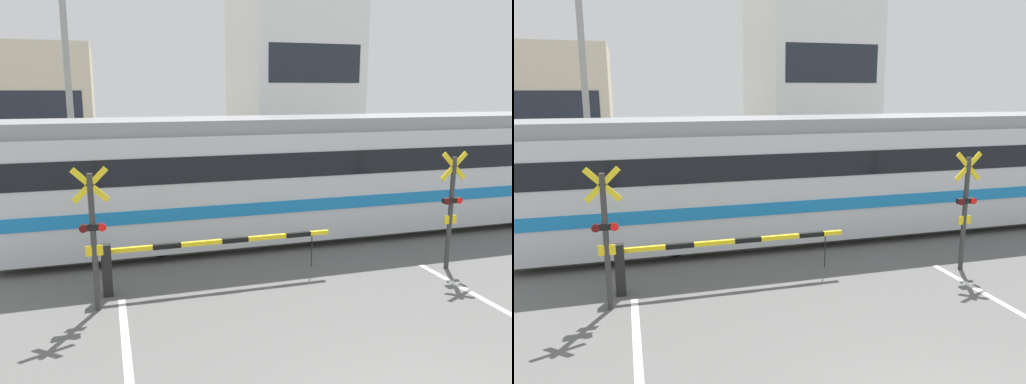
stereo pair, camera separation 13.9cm
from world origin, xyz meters
TOP-DOWN VIEW (x-y plane):
  - rail_track_near at (0.00, 8.43)m, footprint 50.00×0.10m
  - rail_track_far at (0.00, 9.86)m, footprint 50.00×0.10m
  - commuter_train at (3.86, 9.15)m, footprint 20.44×2.68m
  - crossing_barrier_near at (-2.31, 6.24)m, footprint 5.05×0.20m
  - crossing_barrier_far at (2.31, 11.76)m, footprint 5.05×0.20m
  - crossing_signal_left at (-3.99, 5.58)m, footprint 0.68×0.15m
  - crossing_signal_right at (3.99, 5.58)m, footprint 0.68×0.15m
  - pedestrian at (-1.48, 14.67)m, footprint 0.38×0.22m
  - building_left_of_street at (-6.92, 24.92)m, footprint 5.56×7.46m
  - building_right_of_street at (7.26, 24.92)m, footprint 6.24×7.46m
  - utility_pole_streetside at (-4.74, 14.26)m, footprint 0.22×0.22m

SIDE VIEW (x-z plane):
  - rail_track_near at x=0.00m, z-range 0.00..0.08m
  - rail_track_far at x=0.00m, z-range 0.00..0.08m
  - crossing_barrier_near at x=-2.31m, z-range 0.23..1.34m
  - crossing_barrier_far at x=2.31m, z-range 0.23..1.34m
  - pedestrian at x=-1.48m, z-range 0.12..1.76m
  - crossing_signal_left at x=-3.99m, z-range 0.14..2.95m
  - crossing_signal_right at x=3.99m, z-range 0.14..2.95m
  - commuter_train at x=3.86m, z-range 0.12..3.58m
  - building_left_of_street at x=-6.92m, z-range 0.00..6.42m
  - utility_pole_streetside at x=-4.74m, z-range 0.00..7.22m
  - building_right_of_street at x=7.26m, z-range 0.00..10.15m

